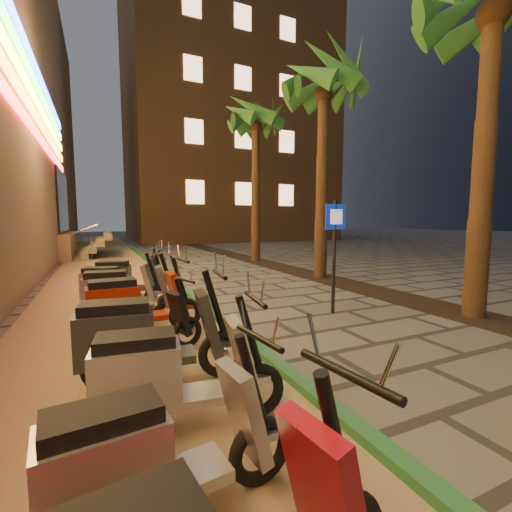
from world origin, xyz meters
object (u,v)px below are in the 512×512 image
scooter_10 (123,294)px  scooter_11 (115,287)px  scooter_5 (150,457)px  scooter_7 (144,339)px  scooter_6 (169,376)px  scooter_8 (139,327)px  pedestrian_sign (335,241)px  scooter_12 (125,279)px  scooter_9 (132,305)px

scooter_10 → scooter_11: 0.91m
scooter_5 → scooter_7: scooter_7 is taller
scooter_5 → scooter_7: size_ratio=0.86×
scooter_6 → scooter_11: bearing=100.8°
scooter_7 → scooter_8: bearing=95.3°
pedestrian_sign → scooter_6: size_ratio=1.32×
scooter_7 → scooter_11: bearing=99.7°
scooter_7 → scooter_12: size_ratio=1.07×
scooter_7 → pedestrian_sign: bearing=30.8°
scooter_7 → scooter_9: scooter_7 is taller
scooter_9 → scooter_12: bearing=84.6°
pedestrian_sign → scooter_10: (-3.84, 0.96, -0.89)m
scooter_6 → scooter_9: bearing=99.3°
scooter_7 → scooter_12: (0.11, 4.38, -0.03)m
scooter_11 → scooter_9: bearing=-66.9°
scooter_6 → scooter_11: scooter_11 is taller
scooter_6 → scooter_11: 4.43m
scooter_5 → scooter_9: (0.20, 3.58, 0.06)m
scooter_6 → scooter_10: size_ratio=0.94×
scooter_6 → scooter_7: size_ratio=0.92×
scooter_6 → scooter_12: bearing=97.6°
scooter_7 → scooter_8: size_ratio=1.24×
pedestrian_sign → scooter_11: bearing=150.7°
scooter_5 → scooter_8: 2.67m
pedestrian_sign → scooter_11: pedestrian_sign is taller
scooter_6 → scooter_8: 1.73m
scooter_8 → scooter_10: 1.79m
scooter_10 → scooter_12: scooter_10 is taller
scooter_5 → scooter_11: scooter_11 is taller
scooter_8 → scooter_11: (-0.17, 2.70, 0.07)m
pedestrian_sign → scooter_7: (-3.79, -1.64, -0.88)m
pedestrian_sign → scooter_12: bearing=139.5°
pedestrian_sign → scooter_6: pedestrian_sign is taller
scooter_6 → pedestrian_sign: bearing=42.4°
pedestrian_sign → scooter_7: bearing=-160.5°
scooter_9 → scooter_8: bearing=-93.3°
scooter_5 → pedestrian_sign: bearing=35.3°
scooter_5 → scooter_8: size_ratio=1.07×
scooter_5 → scooter_11: bearing=83.5°
pedestrian_sign → scooter_9: bearing=174.8°
scooter_10 → scooter_7: bearing=-82.2°
scooter_5 → scooter_9: size_ratio=0.89×
scooter_7 → scooter_11: scooter_7 is taller
scooter_5 → scooter_6: size_ratio=0.94×
scooter_11 → scooter_12: (0.25, 0.87, 0.01)m
pedestrian_sign → scooter_10: size_ratio=1.24×
scooter_5 → scooter_10: scooter_10 is taller
scooter_8 → scooter_12: size_ratio=0.86×
scooter_5 → scooter_11: size_ratio=0.94×
scooter_8 → scooter_7: bearing=-106.9°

